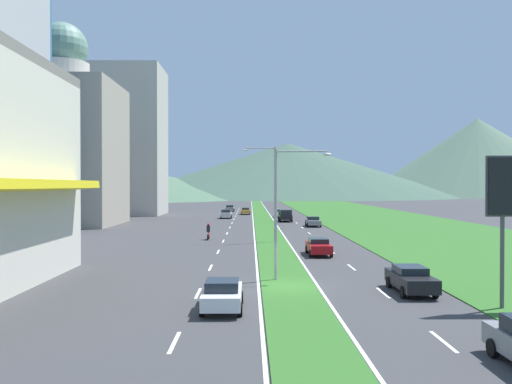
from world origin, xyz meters
name	(u,v)px	position (x,y,z in m)	size (l,w,h in m)	color
ground_plane	(288,287)	(0.00, 0.00, 0.00)	(600.00, 600.00, 0.00)	#38383A
grass_median	(263,220)	(0.00, 60.00, 0.03)	(3.20, 240.00, 0.06)	#2D6023
grass_verge_right	(382,220)	(20.60, 60.00, 0.03)	(24.00, 240.00, 0.06)	#2D6023
lane_dash_left_1	(174,342)	(-5.10, -10.93, 0.01)	(0.16, 2.80, 0.01)	silver
lane_dash_left_2	(198,293)	(-5.10, -1.86, 0.01)	(0.16, 2.80, 0.01)	silver
lane_dash_left_3	(210,268)	(-5.10, 7.22, 0.01)	(0.16, 2.80, 0.01)	silver
lane_dash_left_4	(218,252)	(-5.10, 16.29, 0.01)	(0.16, 2.80, 0.01)	silver
lane_dash_left_5	(223,241)	(-5.10, 25.36, 0.01)	(0.16, 2.80, 0.01)	silver
lane_dash_left_6	(227,233)	(-5.10, 34.43, 0.01)	(0.16, 2.80, 0.01)	silver
lane_dash_left_7	(230,227)	(-5.10, 43.51, 0.01)	(0.16, 2.80, 0.01)	silver
lane_dash_left_8	(232,223)	(-5.10, 52.58, 0.01)	(0.16, 2.80, 0.01)	silver
lane_dash_left_9	(234,219)	(-5.10, 61.65, 0.01)	(0.16, 2.80, 0.01)	silver
lane_dash_left_10	(235,216)	(-5.10, 70.72, 0.01)	(0.16, 2.80, 0.01)	silver
lane_dash_left_11	(237,214)	(-5.10, 79.79, 0.01)	(0.16, 2.80, 0.01)	silver
lane_dash_left_12	(238,212)	(-5.10, 88.87, 0.01)	(0.16, 2.80, 0.01)	silver
lane_dash_left_13	(238,210)	(-5.10, 97.94, 0.01)	(0.16, 2.80, 0.01)	silver
lane_dash_left_14	(239,208)	(-5.10, 107.01, 0.01)	(0.16, 2.80, 0.01)	silver
lane_dash_right_1	(443,341)	(5.10, -10.93, 0.01)	(0.16, 2.80, 0.01)	silver
lane_dash_right_2	(383,293)	(5.10, -1.86, 0.01)	(0.16, 2.80, 0.01)	silver
lane_dash_right_3	(352,267)	(5.10, 7.22, 0.01)	(0.16, 2.80, 0.01)	silver
lane_dash_right_4	(332,252)	(5.10, 16.29, 0.01)	(0.16, 2.80, 0.01)	silver
lane_dash_right_5	(319,241)	(5.10, 25.36, 0.01)	(0.16, 2.80, 0.01)	silver
lane_dash_right_6	(309,233)	(5.10, 34.43, 0.01)	(0.16, 2.80, 0.01)	silver
lane_dash_right_7	(302,227)	(5.10, 43.51, 0.01)	(0.16, 2.80, 0.01)	silver
lane_dash_right_8	(297,223)	(5.10, 52.58, 0.01)	(0.16, 2.80, 0.01)	silver
lane_dash_right_9	(292,219)	(5.10, 61.65, 0.01)	(0.16, 2.80, 0.01)	silver
lane_dash_right_10	(288,216)	(5.10, 70.72, 0.01)	(0.16, 2.80, 0.01)	silver
lane_dash_right_11	(285,214)	(5.10, 79.79, 0.01)	(0.16, 2.80, 0.01)	silver
lane_dash_right_12	(282,212)	(5.10, 88.87, 0.01)	(0.16, 2.80, 0.01)	silver
lane_dash_right_13	(280,210)	(5.10, 97.94, 0.01)	(0.16, 2.80, 0.01)	silver
lane_dash_right_14	(278,208)	(5.10, 107.01, 0.01)	(0.16, 2.80, 0.01)	silver
edge_line_median_left	(253,220)	(-1.75, 60.00, 0.01)	(0.16, 240.00, 0.01)	silver
edge_line_median_right	(273,220)	(1.75, 60.00, 0.01)	(0.16, 240.00, 0.01)	silver
domed_building	(62,145)	(-30.51, 49.07, 12.09)	(16.44, 16.44, 30.37)	#9E9384
midrise_colored	(130,141)	(-26.77, 77.00, 14.88)	(13.59, 13.59, 29.77)	#B7B2A8
hill_far_left	(51,176)	(-103.39, 238.65, 10.83)	(232.15, 232.15, 21.67)	#47664C
hill_far_center	(287,170)	(17.99, 255.56, 14.42)	(181.46, 181.46, 28.84)	#3D5647
hill_far_right	(477,157)	(122.44, 257.69, 21.31)	(125.97, 125.97, 42.63)	#516B56
street_lamp_near	(283,203)	(-0.19, 2.00, 4.84)	(3.54, 0.45, 8.20)	#99999E
street_lamp_mid	(271,187)	(-0.05, 24.11, 5.74)	(3.45, 0.28, 9.95)	#99999E
car_0	(313,221)	(6.84, 45.16, 0.74)	(2.01, 4.31, 1.44)	slate
car_1	(222,294)	(-3.56, -5.72, 0.74)	(1.95, 4.15, 1.45)	silver
car_2	(319,246)	(3.60, 14.05, 0.74)	(1.95, 4.56, 1.42)	maroon
car_3	(226,214)	(-6.58, 64.36, 0.81)	(2.00, 4.10, 1.61)	#B2B2B7
car_4	(246,211)	(-3.16, 77.21, 0.73)	(1.90, 4.46, 1.39)	#C6842D
car_5	(411,279)	(6.65, -1.78, 0.76)	(1.92, 4.57, 1.45)	black
car_7	(281,213)	(3.45, 67.53, 0.76)	(1.91, 4.61, 1.47)	silver
car_8	(230,208)	(-6.88, 89.76, 0.74)	(2.01, 4.38, 1.45)	slate
pickup_truck_0	(285,216)	(3.52, 55.64, 0.98)	(2.18, 5.40, 2.00)	black
motorcycle_rider	(208,233)	(-6.82, 26.95, 0.75)	(0.36, 2.00, 1.80)	black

